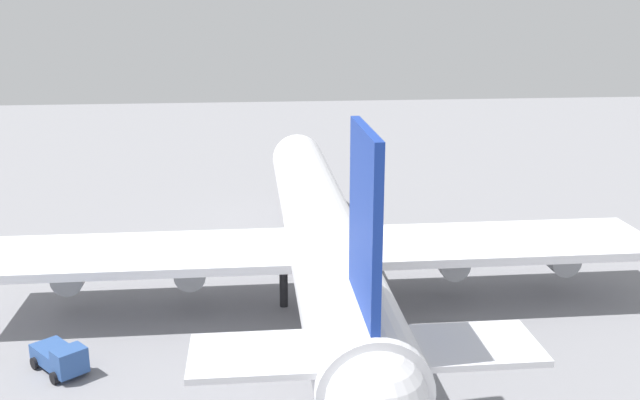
# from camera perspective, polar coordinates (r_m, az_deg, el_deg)

# --- Properties ---
(ground_plane) EXTENTS (245.84, 245.84, 0.00)m
(ground_plane) POSITION_cam_1_polar(r_m,az_deg,el_deg) (64.82, -0.00, -7.20)
(ground_plane) COLOR gray
(cargo_airplane) EXTENTS (61.46, 55.84, 18.73)m
(cargo_airplane) POSITION_cam_1_polar(r_m,az_deg,el_deg) (62.52, 0.03, -2.34)
(cargo_airplane) COLOR silver
(cargo_airplane) RESTS_ON ground_plane
(baggage_tug) EXTENTS (5.02, 4.67, 2.22)m
(baggage_tug) POSITION_cam_1_polar(r_m,az_deg,el_deg) (54.47, -19.68, -11.56)
(baggage_tug) COLOR #2D5193
(baggage_tug) RESTS_ON ground_plane
(safety_cone_nose) EXTENTS (0.40, 0.40, 0.57)m
(safety_cone_nose) POSITION_cam_1_polar(r_m,az_deg,el_deg) (90.77, -1.90, -0.30)
(safety_cone_nose) COLOR orange
(safety_cone_nose) RESTS_ON ground_plane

